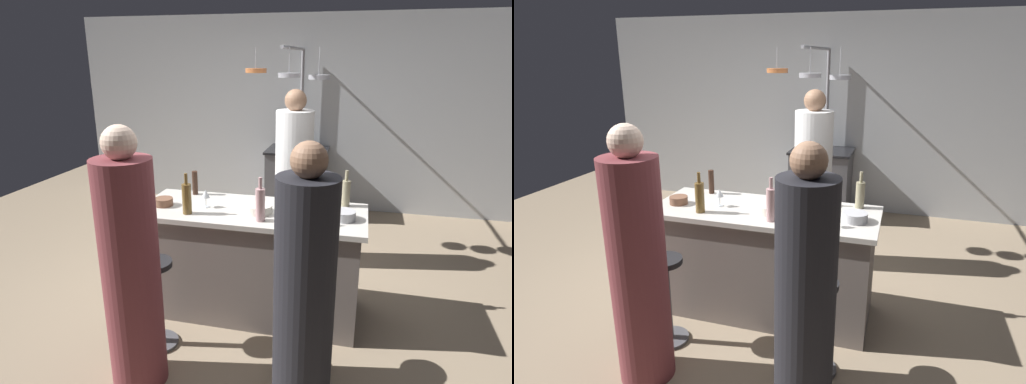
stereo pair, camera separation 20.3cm
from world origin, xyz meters
TOP-DOWN VIEW (x-y plane):
  - ground_plane at (0.00, 0.00)m, footprint 9.00×9.00m
  - back_wall at (0.00, 2.85)m, footprint 6.40×0.16m
  - kitchen_island at (0.00, 0.00)m, footprint 1.80×0.72m
  - stove_range at (0.00, 2.45)m, footprint 0.80×0.64m
  - chef at (0.17, 1.03)m, footprint 0.37×0.37m
  - bar_stool_right at (0.57, -0.62)m, footprint 0.28×0.28m
  - guest_right at (0.56, -0.97)m, footprint 0.35×0.35m
  - bar_stool_left at (-0.56, -0.62)m, footprint 0.28×0.28m
  - guest_left at (-0.51, -0.98)m, footprint 0.36×0.36m
  - overhead_pot_rack at (0.02, 1.89)m, footprint 0.87×1.53m
  - pepper_mill at (-0.58, 0.27)m, footprint 0.05×0.05m
  - wine_bottle_red at (0.30, 0.21)m, footprint 0.07×0.07m
  - wine_bottle_amber at (-0.46, -0.21)m, footprint 0.07×0.07m
  - wine_bottle_white at (0.72, 0.26)m, footprint 0.07×0.07m
  - wine_bottle_rose at (0.12, -0.22)m, footprint 0.07×0.07m
  - wine_glass_by_chef at (0.58, -0.21)m, footprint 0.07×0.07m
  - wine_glass_near_left_guest at (-0.37, -0.03)m, footprint 0.07×0.07m
  - mixing_bowl_steel at (0.72, -0.05)m, footprint 0.18×0.18m
  - mixing_bowl_wooden at (-0.72, -0.08)m, footprint 0.15×0.15m
  - mixing_bowl_ceramic at (0.07, -0.06)m, footprint 0.21×0.21m

SIDE VIEW (x-z plane):
  - ground_plane at x=0.00m, z-range 0.00..0.00m
  - bar_stool_right at x=0.57m, z-range 0.04..0.72m
  - bar_stool_left at x=-0.56m, z-range 0.04..0.72m
  - stove_range at x=0.00m, z-range 0.00..0.89m
  - kitchen_island at x=0.00m, z-range 0.00..0.90m
  - guest_right at x=0.56m, z-range -0.06..1.60m
  - guest_left at x=-0.51m, z-range -0.06..1.64m
  - chef at x=0.17m, z-range -0.06..1.70m
  - mixing_bowl_wooden at x=-0.72m, z-range 0.90..0.96m
  - mixing_bowl_ceramic at x=0.07m, z-range 0.90..0.97m
  - mixing_bowl_steel at x=0.72m, z-range 0.90..0.97m
  - pepper_mill at x=-0.58m, z-range 0.90..1.11m
  - wine_glass_by_chef at x=0.58m, z-range 0.93..1.08m
  - wine_glass_near_left_guest at x=-0.37m, z-range 0.93..1.08m
  - wine_bottle_white at x=0.72m, z-range 0.86..1.16m
  - wine_bottle_red at x=0.30m, z-range 0.86..1.17m
  - wine_bottle_amber at x=-0.46m, z-range 0.86..1.19m
  - wine_bottle_rose at x=0.12m, z-range 0.86..1.20m
  - back_wall at x=0.00m, z-range 0.00..2.60m
  - overhead_pot_rack at x=0.02m, z-range 0.58..2.75m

